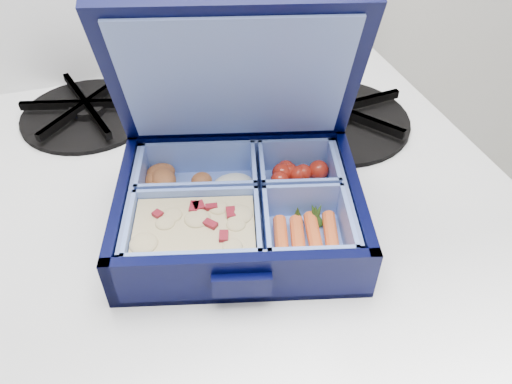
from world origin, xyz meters
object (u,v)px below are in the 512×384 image
object	(u,v)px
burner_grate	(335,112)
fork	(302,127)
stove	(227,384)
bento_box	(239,208)

from	to	relation	value
burner_grate	fork	size ratio (longest dim) A/B	1.08
stove	burner_grate	world-z (taller)	burner_grate
stove	fork	bearing A→B (deg)	23.45
burner_grate	stove	bearing A→B (deg)	-161.33
fork	bento_box	bearing A→B (deg)	-78.58
burner_grate	fork	xyz separation A→B (m)	(-0.05, -0.00, -0.01)
stove	fork	distance (m)	0.51
stove	bento_box	world-z (taller)	bento_box
stove	burner_grate	distance (m)	0.53
burner_grate	fork	world-z (taller)	burner_grate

